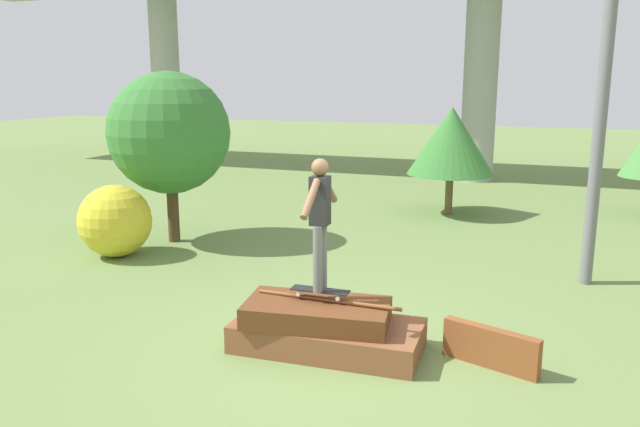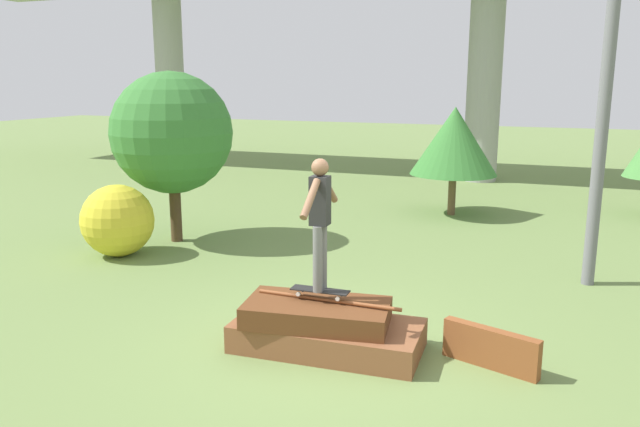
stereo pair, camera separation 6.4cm
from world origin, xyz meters
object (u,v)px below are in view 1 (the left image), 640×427
(utility_pole, at_px, (604,84))
(bush_yellow_flowering, at_px, (115,221))
(skateboard, at_px, (320,291))
(skater, at_px, (320,215))
(tree_behind_right, at_px, (451,141))
(tree_mid_back, at_px, (169,133))

(utility_pole, bearing_deg, bush_yellow_flowering, -170.15)
(skateboard, xyz_separation_m, skater, (-0.00, 0.00, 0.97))
(skateboard, bearing_deg, tree_behind_right, 88.78)
(skater, xyz_separation_m, tree_behind_right, (0.18, 8.54, 0.13))
(bush_yellow_flowering, bearing_deg, tree_behind_right, 48.79)
(utility_pole, xyz_separation_m, bush_yellow_flowering, (-8.37, -1.45, -2.56))
(tree_mid_back, bearing_deg, skateboard, -38.92)
(utility_pole, xyz_separation_m, tree_mid_back, (-7.98, -0.10, -0.99))
(skateboard, height_order, utility_pole, utility_pole)
(skater, relative_size, utility_pole, 0.26)
(tree_behind_right, bearing_deg, utility_pole, -56.49)
(skater, relative_size, tree_mid_back, 0.47)
(skateboard, height_order, bush_yellow_flowering, bush_yellow_flowering)
(tree_behind_right, relative_size, tree_mid_back, 0.77)
(utility_pole, distance_m, bush_yellow_flowering, 8.87)
(skateboard, relative_size, tree_behind_right, 0.28)
(skater, bearing_deg, skateboard, -7.13)
(tree_mid_back, distance_m, bush_yellow_flowering, 2.11)
(skater, distance_m, tree_mid_back, 6.12)
(skater, bearing_deg, tree_mid_back, 141.08)
(skateboard, bearing_deg, bush_yellow_flowering, 154.23)
(skateboard, distance_m, skater, 0.97)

